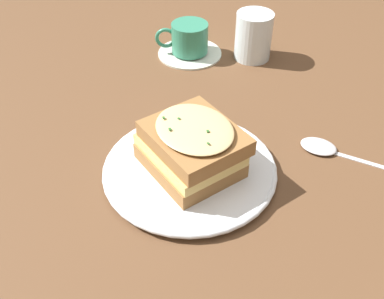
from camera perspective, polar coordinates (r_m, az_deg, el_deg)
ground_plane at (r=0.72m, az=-0.94°, el=-1.99°), size 2.40×2.40×0.00m
dinner_plate at (r=0.70m, az=-0.00°, el=-2.46°), size 0.27×0.27×0.02m
sandwich at (r=0.67m, az=0.13°, el=0.35°), size 0.15×0.16×0.08m
teacup_with_saucer at (r=1.00m, az=-0.37°, el=13.55°), size 0.14×0.14×0.07m
water_glass at (r=0.98m, az=7.81°, el=14.09°), size 0.08×0.08×0.10m
spoon at (r=0.77m, az=16.44°, el=0.16°), size 0.13×0.15×0.01m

